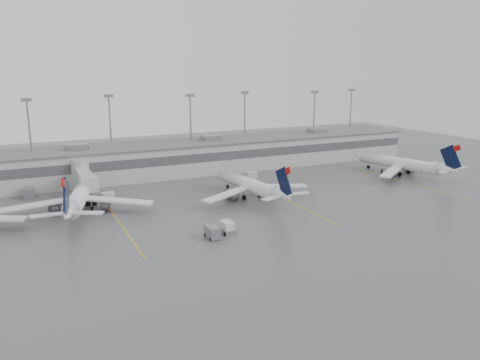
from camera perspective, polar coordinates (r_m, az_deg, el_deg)
name	(u,v)px	position (r m, az deg, el deg)	size (l,w,h in m)	color
ground	(263,249)	(73.54, 2.77, -8.36)	(260.00, 260.00, 0.00)	#545457
terminal	(158,159)	(124.54, -9.96, 2.57)	(152.00, 17.00, 9.45)	#B0B0AB
light_masts	(151,126)	(128.85, -10.81, 6.44)	(142.40, 8.00, 20.60)	gray
jet_bridge_right	(83,177)	(108.94, -18.58, 0.34)	(4.00, 17.20, 7.00)	#9B9EA0
stand_markings	(206,208)	(94.14, -4.18, -3.42)	(105.25, 40.00, 0.01)	gold
jet_mid_left	(79,196)	(95.73, -18.99, -1.87)	(27.36, 31.08, 10.28)	white
jet_mid_right	(251,185)	(100.21, 1.33, -0.61)	(25.85, 29.10, 9.42)	white
jet_far_right	(403,163)	(129.21, 19.26, 1.91)	(26.48, 30.05, 9.90)	white
baggage_tug	(227,228)	(79.85, -1.58, -5.93)	(2.19, 3.28, 2.07)	silver
baggage_cart	(212,232)	(77.55, -3.39, -6.37)	(1.88, 3.15, 1.99)	slate
gse_uld_b	(108,197)	(102.07, -15.81, -2.01)	(2.70, 1.80, 1.92)	silver
gse_uld_c	(252,175)	(118.40, 1.46, 0.57)	(2.43, 1.62, 1.72)	silver
gse_loader	(29,193)	(110.69, -24.36, -1.44)	(2.20, 3.52, 2.20)	slate
cone_b	(86,212)	(94.92, -18.30, -3.71)	(0.49, 0.49, 0.79)	orange
cone_c	(229,192)	(104.39, -1.32, -1.46)	(0.50, 0.50, 0.79)	orange
cone_d	(364,175)	(125.55, 14.93, 0.63)	(0.44, 0.44, 0.71)	orange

